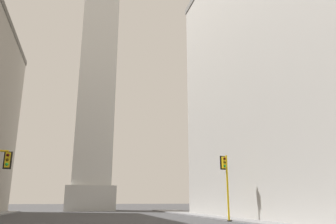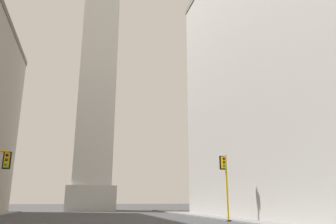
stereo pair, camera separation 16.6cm
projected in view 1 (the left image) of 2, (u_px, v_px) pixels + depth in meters
name	position (u px, v px, depth m)	size (l,w,h in m)	color
sidewalk_right	(280.00, 223.00, 27.06)	(5.00, 77.89, 0.15)	gray
obelisk	(100.00, 35.00, 72.01)	(9.13, 9.13, 76.37)	silver
traffic_light_mid_right	(226.00, 177.00, 31.13)	(0.80, 0.53, 6.09)	yellow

